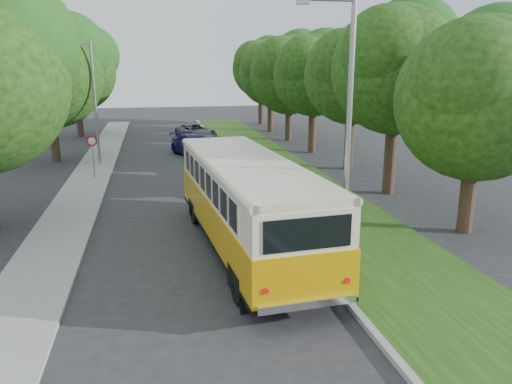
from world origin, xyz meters
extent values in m
plane|color=#29292C|center=(0.00, 0.00, 0.00)|extent=(120.00, 120.00, 0.00)
cube|color=gray|center=(3.60, 5.00, 0.07)|extent=(0.20, 70.00, 0.15)
cube|color=#1C4312|center=(5.95, 5.00, 0.07)|extent=(4.50, 70.00, 0.13)
cube|color=gray|center=(-4.80, 5.00, 0.06)|extent=(2.20, 70.00, 0.12)
cylinder|color=#332319|center=(10.15, 0.00, 1.67)|extent=(0.56, 0.56, 3.35)
sphere|color=black|center=(10.15, 0.00, 4.95)|extent=(5.85, 5.85, 5.85)
sphere|color=black|center=(11.18, 0.58, 6.12)|extent=(4.38, 4.38, 4.38)
sphere|color=black|center=(9.28, -0.73, 5.68)|extent=(4.09, 4.09, 4.09)
cylinder|color=#332319|center=(9.96, 6.00, 2.13)|extent=(0.56, 0.56, 4.26)
sphere|color=black|center=(9.96, 6.00, 5.91)|extent=(5.98, 5.98, 5.98)
sphere|color=black|center=(11.01, 6.60, 7.10)|extent=(4.49, 4.49, 4.49)
sphere|color=black|center=(9.06, 5.25, 6.65)|extent=(4.19, 4.19, 4.19)
cylinder|color=#332319|center=(10.28, 12.00, 1.98)|extent=(0.56, 0.56, 3.95)
sphere|color=black|center=(10.28, 12.00, 5.49)|extent=(5.61, 5.61, 5.61)
sphere|color=black|center=(11.26, 12.56, 6.62)|extent=(4.21, 4.21, 4.21)
sphere|color=black|center=(9.44, 11.30, 6.20)|extent=(3.92, 3.92, 3.92)
cylinder|color=#332319|center=(9.90, 18.00, 1.93)|extent=(0.56, 0.56, 3.86)
sphere|color=black|center=(9.90, 18.00, 5.41)|extent=(5.64, 5.64, 5.64)
sphere|color=black|center=(10.89, 18.56, 6.54)|extent=(4.23, 4.23, 4.23)
sphere|color=black|center=(9.05, 17.30, 6.12)|extent=(3.95, 3.95, 3.95)
cylinder|color=#332319|center=(9.80, 24.00, 1.79)|extent=(0.56, 0.56, 3.58)
sphere|color=black|center=(9.80, 24.00, 5.33)|extent=(6.36, 6.36, 6.36)
sphere|color=black|center=(10.91, 24.64, 6.60)|extent=(4.77, 4.77, 4.77)
sphere|color=black|center=(8.84, 23.21, 6.12)|extent=(4.45, 4.45, 4.45)
cylinder|color=#332319|center=(9.67, 30.00, 1.84)|extent=(0.56, 0.56, 3.68)
sphere|color=black|center=(9.67, 30.00, 5.31)|extent=(5.91, 5.91, 5.91)
sphere|color=black|center=(10.70, 30.59, 6.49)|extent=(4.43, 4.43, 4.43)
sphere|color=black|center=(8.78, 29.26, 6.05)|extent=(4.14, 4.14, 4.14)
cylinder|color=#332319|center=(10.05, 36.00, 2.02)|extent=(0.56, 0.56, 4.05)
sphere|color=black|center=(10.05, 36.00, 5.69)|extent=(5.97, 5.97, 5.97)
sphere|color=black|center=(11.09, 36.60, 6.88)|extent=(4.48, 4.48, 4.48)
sphere|color=black|center=(9.15, 35.25, 6.43)|extent=(4.18, 4.18, 4.18)
sphere|color=black|center=(-6.31, 4.68, 6.91)|extent=(5.10, 5.10, 5.10)
cylinder|color=#332319|center=(-7.50, 18.00, 1.84)|extent=(0.56, 0.56, 3.68)
sphere|color=black|center=(-7.50, 18.00, 5.55)|extent=(6.80, 6.80, 6.80)
sphere|color=black|center=(-6.31, 18.68, 6.91)|extent=(5.10, 5.10, 5.10)
sphere|color=black|center=(-8.52, 17.15, 6.40)|extent=(4.76, 4.76, 4.76)
cylinder|color=#332319|center=(-7.50, 30.00, 1.84)|extent=(0.56, 0.56, 3.68)
sphere|color=black|center=(-7.50, 30.00, 5.55)|extent=(6.80, 6.80, 6.80)
sphere|color=black|center=(-6.31, 30.68, 6.91)|extent=(5.10, 5.10, 5.10)
sphere|color=black|center=(-8.52, 29.15, 6.40)|extent=(4.76, 4.76, 4.76)
cylinder|color=gray|center=(4.30, -2.50, 4.00)|extent=(0.16, 0.16, 8.00)
cylinder|color=gray|center=(3.60, -2.50, 7.85)|extent=(1.40, 0.10, 0.10)
cube|color=gray|center=(2.85, -2.50, 7.78)|extent=(0.35, 0.16, 0.14)
cylinder|color=gray|center=(-4.60, 16.00, 3.75)|extent=(0.16, 0.16, 7.50)
cylinder|color=gray|center=(-5.30, 16.00, 7.35)|extent=(1.40, 0.10, 0.10)
cube|color=gray|center=(-6.05, 16.00, 7.28)|extent=(0.35, 0.16, 0.14)
cylinder|color=gray|center=(-4.50, 12.00, 1.25)|extent=(0.06, 0.06, 2.50)
cone|color=red|center=(-4.50, 11.96, 2.15)|extent=(0.56, 0.02, 0.56)
cone|color=white|center=(-4.50, 11.94, 2.15)|extent=(0.40, 0.02, 0.40)
imported|color=#B6B7BB|center=(2.46, 8.30, 0.77)|extent=(2.45, 4.72, 1.53)
imported|color=white|center=(2.12, 12.89, 0.62)|extent=(2.15, 3.95, 1.24)
imported|color=#11134E|center=(1.59, 18.31, 0.72)|extent=(3.72, 5.38, 1.45)
imported|color=#53565A|center=(2.31, 26.16, 0.66)|extent=(3.62, 5.22, 1.33)
camera|label=1|loc=(-1.21, -16.01, 6.17)|focal=35.00mm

